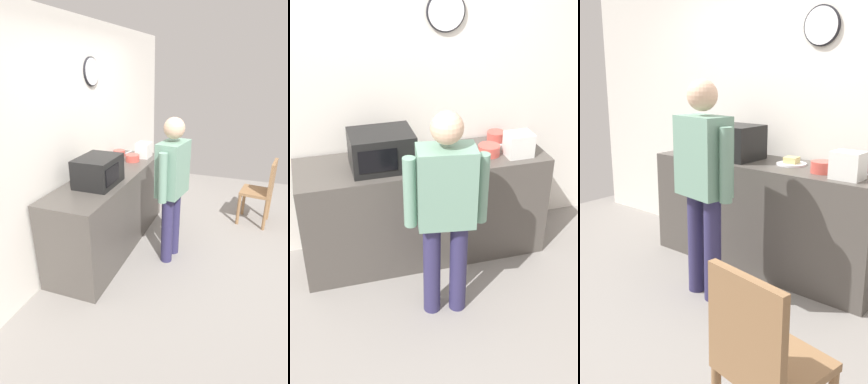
{
  "view_description": "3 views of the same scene",
  "coord_description": "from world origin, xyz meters",
  "views": [
    {
      "loc": [
        -3.04,
        -0.29,
        2.1
      ],
      "look_at": [
        -0.13,
        0.75,
        0.82
      ],
      "focal_mm": 28.35,
      "sensor_mm": 36.0,
      "label": 1
    },
    {
      "loc": [
        -0.9,
        -2.26,
        2.69
      ],
      "look_at": [
        -0.0,
        0.92,
        0.79
      ],
      "focal_mm": 44.8,
      "sensor_mm": 36.0,
      "label": 2
    },
    {
      "loc": [
        2.05,
        -1.81,
        1.66
      ],
      "look_at": [
        -0.12,
        0.78,
        0.75
      ],
      "focal_mm": 40.56,
      "sensor_mm": 36.0,
      "label": 3
    }
  ],
  "objects": [
    {
      "name": "wooden_chair",
      "position": [
        1.18,
        -0.53,
        0.52
      ],
      "size": [
        0.46,
        0.46,
        0.94
      ],
      "color": "olive",
      "rests_on": "ground_plane"
    },
    {
      "name": "fork_utensil",
      "position": [
        0.93,
        1.37,
        0.94
      ],
      "size": [
        0.17,
        0.05,
        0.01
      ],
      "primitive_type": "cube",
      "rotation": [
        0.0,
        0.0,
        2.95
      ],
      "color": "silver",
      "rests_on": "kitchen_counter"
    },
    {
      "name": "toaster",
      "position": [
        0.78,
        1.08,
        1.04
      ],
      "size": [
        0.22,
        0.18,
        0.2
      ],
      "primitive_type": "cube",
      "color": "silver",
      "rests_on": "kitchen_counter"
    },
    {
      "name": "microwave",
      "position": [
        -0.36,
        1.18,
        1.09
      ],
      "size": [
        0.5,
        0.39,
        0.3
      ],
      "color": "black",
      "rests_on": "kitchen_counter"
    },
    {
      "name": "salad_bowl",
      "position": [
        0.54,
        1.15,
        0.98
      ],
      "size": [
        0.18,
        0.18,
        0.09
      ],
      "primitive_type": "cylinder",
      "color": "#C64C42",
      "rests_on": "kitchen_counter"
    },
    {
      "name": "person_standing",
      "position": [
        -0.05,
        0.46,
        0.95
      ],
      "size": [
        0.58,
        0.3,
        1.64
      ],
      "color": "#2D2951",
      "rests_on": "ground_plane"
    },
    {
      "name": "kitchen_counter",
      "position": [
        -0.02,
        1.22,
        0.47
      ],
      "size": [
        2.11,
        0.62,
        0.94
      ],
      "primitive_type": "cube",
      "color": "#4C4742",
      "rests_on": "ground_plane"
    },
    {
      "name": "ground_plane",
      "position": [
        0.0,
        0.0,
        0.0
      ],
      "size": [
        6.0,
        6.0,
        0.0
      ],
      "primitive_type": "plane",
      "color": "gray"
    },
    {
      "name": "spoon_utensil",
      "position": [
        0.78,
        1.3,
        0.94
      ],
      "size": [
        0.17,
        0.05,
        0.01
      ],
      "primitive_type": "cube",
      "rotation": [
        0.0,
        0.0,
        2.95
      ],
      "color": "silver",
      "rests_on": "kitchen_counter"
    },
    {
      "name": "back_wall",
      "position": [
        0.0,
        1.6,
        1.3
      ],
      "size": [
        5.4,
        0.13,
        2.6
      ],
      "color": "silver",
      "rests_on": "ground_plane"
    },
    {
      "name": "sandwich_plate",
      "position": [
        0.2,
        1.27,
        0.96
      ],
      "size": [
        0.25,
        0.25,
        0.06
      ],
      "color": "white",
      "rests_on": "kitchen_counter"
    },
    {
      "name": "cereal_bowl",
      "position": [
        0.72,
        1.42,
        0.98
      ],
      "size": [
        0.16,
        0.16,
        0.08
      ],
      "primitive_type": "cylinder",
      "color": "#C64C42",
      "rests_on": "kitchen_counter"
    }
  ]
}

